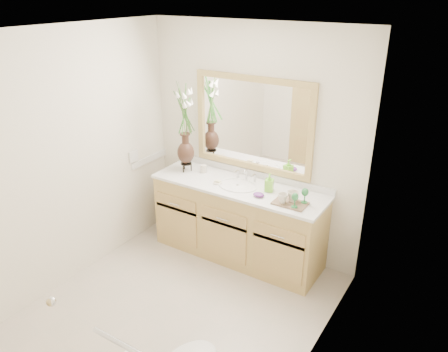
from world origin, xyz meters
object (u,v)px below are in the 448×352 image
Objects in this scene: flower_vase at (184,118)px; tumbler at (204,169)px; soap_bottle at (269,183)px; tray at (290,203)px.

flower_vase is 0.59m from tumbler.
tumbler is 0.53× the size of soap_bottle.
flower_vase is 5.43× the size of soap_bottle.
tumbler reaches higher than tray.
tray is at bearing -5.44° from flower_vase.
soap_bottle is (0.81, -0.04, 0.04)m from tumbler.
flower_vase is 1.12m from soap_bottle.
flower_vase reaches higher than tray.
flower_vase is 10.28× the size of tumbler.
flower_vase is at bearing 164.62° from soap_bottle.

